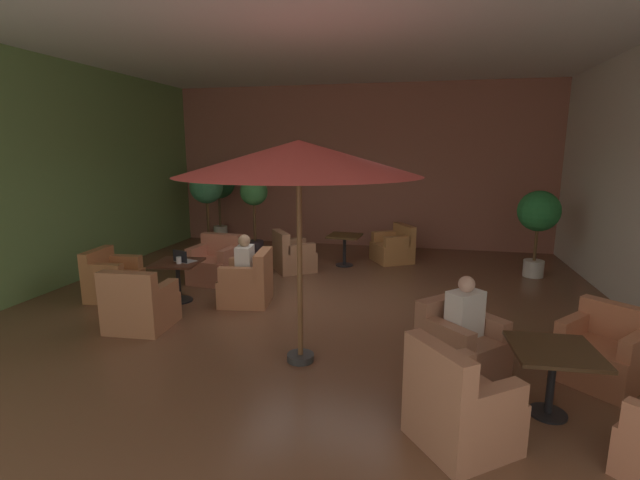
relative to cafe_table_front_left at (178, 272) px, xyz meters
name	(u,v)px	position (x,y,z in m)	size (l,w,h in m)	color
ground_plane	(313,311)	(2.23, 0.06, -0.50)	(9.53, 9.94, 0.02)	brown
wall_back_brick	(358,167)	(2.23, 4.99, 1.50)	(9.53, 0.08, 3.99)	#9D5E4C
wall_left_accent	(39,176)	(-2.49, 0.06, 1.50)	(0.08, 9.94, 3.99)	#688E4D
ceiling_slab	(312,32)	(2.23, 0.06, 3.53)	(9.53, 9.94, 0.06)	silver
cafe_table_front_left	(178,272)	(0.00, 0.00, 0.00)	(0.77, 0.77, 0.66)	black
armchair_front_left_north	(140,306)	(0.07, -1.16, -0.17)	(0.83, 0.84, 0.87)	#A36643
armchair_front_left_east	(248,284)	(1.14, 0.16, -0.17)	(0.85, 0.85, 0.86)	#B37049
armchair_front_left_south	(215,265)	(0.10, 1.14, -0.17)	(0.85, 0.80, 0.87)	#B76A50
armchair_front_left_west	(113,280)	(-1.14, -0.10, -0.17)	(0.77, 0.81, 0.82)	#B77142
cafe_table_front_right	(553,362)	(5.03, -2.19, 0.04)	(0.78, 0.78, 0.66)	black
armchair_front_right_east	(603,354)	(5.74, -1.39, -0.18)	(1.03, 1.02, 0.82)	#B46946
armchair_front_right_south	(460,344)	(4.28, -1.42, -0.19)	(1.08, 1.08, 0.77)	#A36D51
armchair_front_right_west	(459,408)	(4.16, -2.83, -0.15)	(1.01, 1.01, 0.93)	#AF7355
cafe_table_mid_center	(345,242)	(2.26, 2.84, 0.01)	(0.72, 0.72, 0.66)	black
armchair_mid_center_north	(394,248)	(3.26, 3.42, -0.19)	(1.03, 1.04, 0.81)	#B67942
armchair_mid_center_east	(293,256)	(1.30, 2.19, -0.19)	(1.00, 1.00, 0.83)	#A36F4E
patio_umbrella_tall_red	(299,159)	(2.48, -1.62, 1.85)	(2.67, 2.67, 2.54)	#2D2D2D
potted_tree_left_corner	(219,186)	(-1.36, 4.55, 1.00)	(0.88, 0.88, 2.05)	beige
potted_tree_mid_left	(207,193)	(-1.00, 3.14, 0.95)	(0.75, 0.75, 1.96)	silver
potted_tree_mid_right	(254,202)	(0.12, 3.21, 0.77)	(0.62, 0.62, 1.81)	#3A2F35
potted_tree_right_corner	(538,216)	(5.99, 2.80, 0.69)	(0.77, 0.77, 1.67)	silver
patron_blue_shirt	(465,311)	(4.31, -1.45, 0.21)	(0.45, 0.44, 0.69)	silver
patron_by_window	(245,259)	(1.10, 0.15, 0.24)	(0.29, 0.39, 0.69)	silver
iced_drink_cup	(179,260)	(0.09, -0.10, 0.22)	(0.08, 0.08, 0.11)	white
open_laptop	(183,259)	(0.10, 0.01, 0.22)	(0.37, 0.31, 0.20)	#9EA0A5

